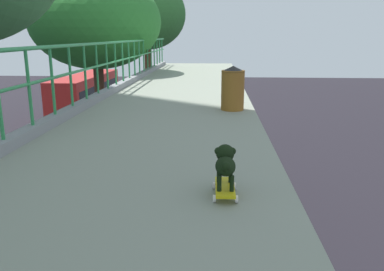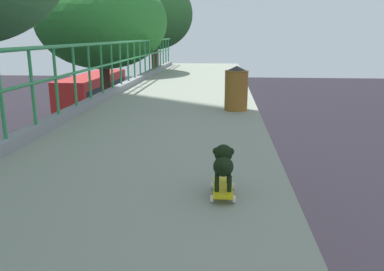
# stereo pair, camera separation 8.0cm
# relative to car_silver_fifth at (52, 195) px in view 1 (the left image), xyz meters

# --- Properties ---
(overpass_deck) EXTENTS (3.20, 33.21, 0.36)m
(overpass_deck) POSITION_rel_car_silver_fifth_xyz_m (5.17, -10.92, 4.32)
(overpass_deck) COLOR gray
(overpass_deck) RESTS_ON bridge_pier
(car_silver_fifth) EXTENTS (1.99, 3.89, 1.33)m
(car_silver_fifth) POSITION_rel_car_silver_fifth_xyz_m (0.00, 0.00, 0.00)
(car_silver_fifth) COLOR #ACBABB
(car_silver_fifth) RESTS_ON ground
(car_white_seventh) EXTENTS (1.97, 3.89, 1.51)m
(car_white_seventh) POSITION_rel_car_silver_fifth_xyz_m (-0.31, 7.08, 0.11)
(car_white_seventh) COLOR silver
(car_white_seventh) RESTS_ON ground
(city_bus) EXTENTS (2.57, 10.95, 3.39)m
(city_bus) POSITION_rel_car_silver_fifth_xyz_m (-4.28, 17.21, 1.27)
(city_bus) COLOR #B0221E
(city_bus) RESTS_ON ground
(roadside_tree_far) EXTENTS (4.65, 4.65, 8.57)m
(roadside_tree_far) POSITION_rel_car_silver_fifth_xyz_m (1.74, 0.94, 6.22)
(roadside_tree_far) COLOR #513324
(roadside_tree_far) RESTS_ON ground
(roadside_tree_farthest) EXTENTS (4.74, 4.74, 9.79)m
(roadside_tree_farthest) POSITION_rel_car_silver_fifth_xyz_m (1.76, 11.50, 6.98)
(roadside_tree_farthest) COLOR brown
(roadside_tree_farthest) RESTS_ON ground
(toy_skateboard) EXTENTS (0.21, 0.44, 0.09)m
(toy_skateboard) POSITION_rel_car_silver_fifth_xyz_m (6.16, -10.20, 4.56)
(toy_skateboard) COLOR gold
(toy_skateboard) RESTS_ON overpass_deck
(small_dog) EXTENTS (0.18, 0.40, 0.33)m
(small_dog) POSITION_rel_car_silver_fifth_xyz_m (6.16, -10.17, 4.78)
(small_dog) COLOR black
(small_dog) RESTS_ON toy_skateboard
(litter_bin) EXTENTS (0.42, 0.42, 0.79)m
(litter_bin) POSITION_rel_car_silver_fifth_xyz_m (6.37, -6.28, 4.90)
(litter_bin) COLOR brown
(litter_bin) RESTS_ON overpass_deck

